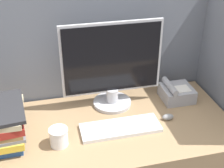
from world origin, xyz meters
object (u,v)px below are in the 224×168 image
object	(u,v)px
book_stack	(3,125)
coffee_cup	(59,137)
monitor	(112,68)
keyboard	(120,128)
desk_telephone	(176,93)
mouse	(168,117)

from	to	relation	value
book_stack	coffee_cup	bearing A→B (deg)	-17.81
monitor	keyboard	world-z (taller)	monitor
coffee_cup	desk_telephone	xyz separation A→B (m)	(0.74, 0.26, -0.00)
monitor	mouse	world-z (taller)	monitor
monitor	mouse	bearing A→B (deg)	-40.63
monitor	desk_telephone	size ratio (longest dim) A/B	3.12
keyboard	book_stack	xyz separation A→B (m)	(-0.59, 0.04, 0.10)
coffee_cup	desk_telephone	bearing A→B (deg)	19.26
monitor	keyboard	xyz separation A→B (m)	(-0.01, -0.25, -0.23)
monitor	desk_telephone	bearing A→B (deg)	-5.88
book_stack	desk_telephone	distance (m)	1.02
coffee_cup	monitor	bearing A→B (deg)	41.03
monitor	desk_telephone	xyz separation A→B (m)	(0.40, -0.04, -0.20)
keyboard	coffee_cup	bearing A→B (deg)	-171.94
mouse	coffee_cup	size ratio (longest dim) A/B	0.69
desk_telephone	monitor	bearing A→B (deg)	174.12
coffee_cup	book_stack	bearing A→B (deg)	162.19
mouse	desk_telephone	distance (m)	0.23
book_stack	desk_telephone	bearing A→B (deg)	9.89
keyboard	mouse	world-z (taller)	mouse
monitor	keyboard	bearing A→B (deg)	-93.25
book_stack	keyboard	bearing A→B (deg)	-3.61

